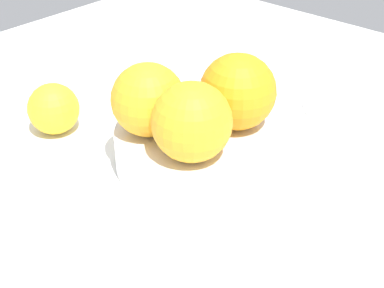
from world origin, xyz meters
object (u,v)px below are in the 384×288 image
(orange_in_bowl_1, at_px, (238,92))
(orange_in_bowl_2, at_px, (192,122))
(side_plate, at_px, (351,108))
(orange_in_bowl_0, at_px, (148,100))
(orange_loose_0, at_px, (54,109))
(fruit_bowl, at_px, (192,148))

(orange_in_bowl_1, distance_m, orange_in_bowl_2, 0.08)
(orange_in_bowl_1, height_order, orange_in_bowl_2, orange_in_bowl_1)
(orange_in_bowl_1, bearing_deg, side_plate, -102.72)
(orange_in_bowl_0, height_order, orange_loose_0, orange_in_bowl_0)
(side_plate, bearing_deg, orange_loose_0, 49.51)
(orange_in_bowl_2, bearing_deg, orange_loose_0, 4.86)
(fruit_bowl, relative_size, orange_in_bowl_1, 2.06)
(fruit_bowl, xyz_separation_m, orange_in_bowl_1, (-0.03, -0.04, 0.07))
(orange_in_bowl_0, distance_m, side_plate, 0.31)
(fruit_bowl, distance_m, orange_in_bowl_1, 0.09)
(fruit_bowl, relative_size, orange_loose_0, 2.71)
(fruit_bowl, relative_size, orange_in_bowl_2, 2.12)
(fruit_bowl, xyz_separation_m, orange_in_bowl_2, (-0.04, 0.04, 0.07))
(fruit_bowl, height_order, orange_loose_0, orange_loose_0)
(orange_in_bowl_0, relative_size, orange_in_bowl_1, 0.95)
(orange_in_bowl_1, bearing_deg, fruit_bowl, 53.15)
(fruit_bowl, bearing_deg, orange_in_bowl_0, 47.36)
(orange_in_bowl_2, relative_size, orange_loose_0, 1.28)
(orange_in_bowl_0, xyz_separation_m, side_plate, (-0.11, -0.28, -0.09))
(side_plate, bearing_deg, orange_in_bowl_0, 68.62)
(orange_loose_0, bearing_deg, orange_in_bowl_2, -175.14)
(fruit_bowl, distance_m, orange_in_bowl_2, 0.09)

